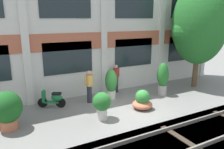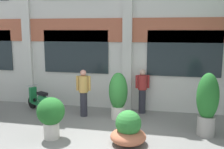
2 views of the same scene
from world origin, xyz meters
The scene contains 9 objects.
ground_plane centered at (0.00, 0.00, 0.00)m, with size 80.00×80.00×0.00m, color slate.
apartment_facade centered at (0.00, 3.33, 3.97)m, with size 17.09×0.64×7.98m.
potted_plant_fluted_column centered at (-0.13, 1.92, 0.87)m, with size 0.66×0.66×1.65m.
potted_plant_wide_bowl centered at (0.54, -0.07, 0.39)m, with size 0.99×0.99×0.95m.
potted_plant_ribbed_drum centered at (-1.69, -0.17, 0.73)m, with size 0.80×0.80×1.22m.
potted_plant_stone_basin centered at (2.71, 1.01, 1.00)m, with size 0.64×0.64×1.89m.
scooter_second_parked centered at (-3.27, 2.14, 0.44)m, with size 1.25×0.79×0.98m.
resident_by_doorway centered at (0.63, 2.74, 0.90)m, with size 0.51×0.34×1.67m.
resident_watching_tracks centered at (-1.41, 1.93, 0.92)m, with size 0.52×0.34×1.71m.
Camera 2 is at (1.56, -6.83, 3.12)m, focal length 42.00 mm.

